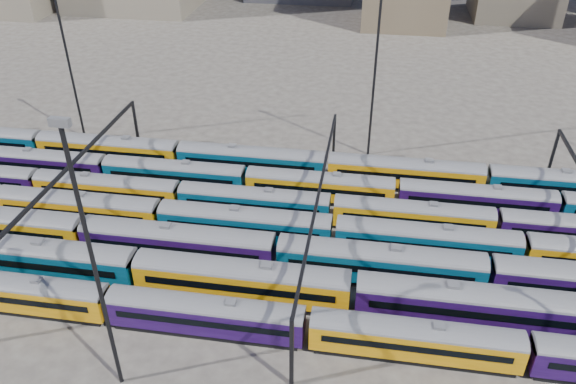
# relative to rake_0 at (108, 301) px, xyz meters

# --- Properties ---
(ground) EXTENTS (500.00, 500.00, 0.00)m
(ground) POSITION_rel_rake_0_xyz_m (8.99, 15.00, -2.53)
(ground) COLOR #3D3834
(ground) RESTS_ON ground
(rake_0) EXTENTS (117.73, 2.87, 4.83)m
(rake_0) POSITION_rel_rake_0_xyz_m (0.00, 0.00, 0.00)
(rake_0) COLOR black
(rake_0) RESTS_ON ground
(rake_1) EXTENTS (135.86, 3.31, 5.59)m
(rake_1) POSITION_rel_rake_0_xyz_m (23.66, 5.00, 0.40)
(rake_1) COLOR black
(rake_1) RESTS_ON ground
(rake_2) EXTENTS (133.96, 3.26, 5.51)m
(rake_2) POSITION_rel_rake_0_xyz_m (14.97, 10.00, 0.36)
(rake_2) COLOR black
(rake_2) RESTS_ON ground
(rake_3) EXTENTS (125.40, 3.06, 5.15)m
(rake_3) POSITION_rel_rake_0_xyz_m (-0.16, 15.00, 0.17)
(rake_3) COLOR black
(rake_3) RESTS_ON ground
(rake_4) EXTENTS (116.86, 2.85, 4.79)m
(rake_4) POSITION_rel_rake_0_xyz_m (0.59, 20.00, -0.02)
(rake_4) COLOR black
(rake_4) RESTS_ON ground
(rake_5) EXTENTS (118.65, 2.89, 4.87)m
(rake_5) POSITION_rel_rake_0_xyz_m (8.17, 25.00, 0.02)
(rake_5) COLOR black
(rake_5) RESTS_ON ground
(rake_6) EXTENTS (127.31, 3.10, 5.23)m
(rake_6) POSITION_rel_rake_0_xyz_m (18.51, 30.00, 0.21)
(rake_6) COLOR black
(rake_6) RESTS_ON ground
(gantry_1) EXTENTS (0.35, 40.35, 8.03)m
(gantry_1) POSITION_rel_rake_0_xyz_m (-11.01, 15.00, 4.25)
(gantry_1) COLOR black
(gantry_1) RESTS_ON ground
(gantry_2) EXTENTS (0.35, 40.35, 8.03)m
(gantry_2) POSITION_rel_rake_0_xyz_m (18.99, 15.00, 4.25)
(gantry_2) COLOR black
(gantry_2) RESTS_ON ground
(mast_1) EXTENTS (1.40, 0.50, 25.60)m
(mast_1) POSITION_rel_rake_0_xyz_m (-21.01, 37.00, 11.43)
(mast_1) COLOR black
(mast_1) RESTS_ON ground
(mast_2) EXTENTS (1.40, 0.50, 25.60)m
(mast_2) POSITION_rel_rake_0_xyz_m (3.99, -7.00, 11.43)
(mast_2) COLOR black
(mast_2) RESTS_ON ground
(mast_3) EXTENTS (1.40, 0.50, 25.60)m
(mast_3) POSITION_rel_rake_0_xyz_m (23.99, 39.00, 11.43)
(mast_3) COLOR black
(mast_3) RESTS_ON ground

